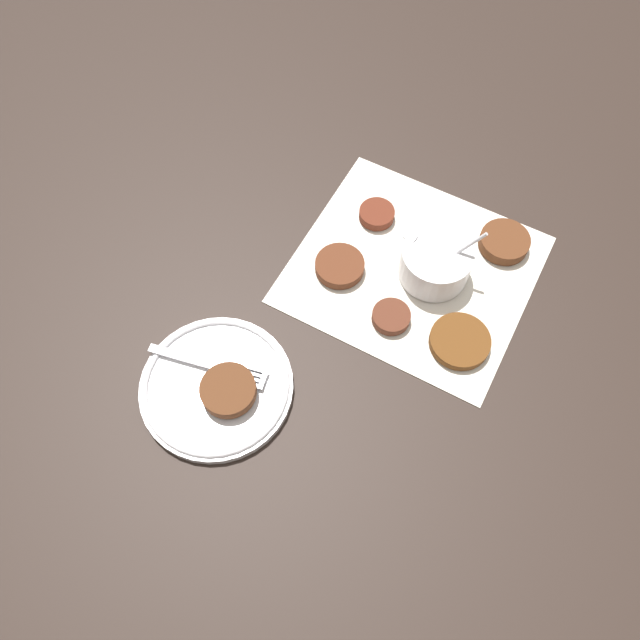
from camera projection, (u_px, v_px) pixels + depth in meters
ground_plane at (417, 285)px, 0.94m from camera, size 4.00×4.00×0.00m
napkin at (413, 269)px, 0.95m from camera, size 0.38×0.36×0.00m
sauce_bowl at (435, 264)px, 0.92m from camera, size 0.11×0.11×0.10m
fritter_0 at (504, 242)px, 0.96m from camera, size 0.08×0.08×0.02m
fritter_1 at (340, 266)px, 0.94m from camera, size 0.07×0.07×0.02m
fritter_2 at (460, 341)px, 0.89m from camera, size 0.09×0.09×0.01m
fritter_3 at (389, 316)px, 0.90m from camera, size 0.06×0.06×0.01m
fritter_4 at (377, 214)px, 0.99m from camera, size 0.06×0.06×0.02m
serving_plate at (216, 386)px, 0.85m from camera, size 0.21×0.21×0.02m
fritter_on_plate at (228, 390)px, 0.83m from camera, size 0.08×0.08×0.02m
fork at (220, 367)px, 0.86m from camera, size 0.17×0.07×0.00m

